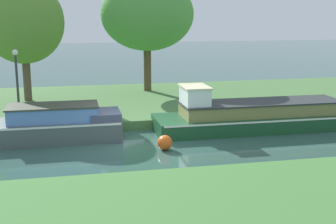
% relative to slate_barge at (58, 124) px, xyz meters
% --- Properties ---
extents(ground_plane, '(120.00, 120.00, 0.00)m').
position_rel_slate_barge_xyz_m(ground_plane, '(2.74, -1.20, -0.61)').
color(ground_plane, '#32554C').
extents(riverbank_far, '(72.00, 10.00, 0.40)m').
position_rel_slate_barge_xyz_m(riverbank_far, '(2.74, 5.80, -0.41)').
color(riverbank_far, '#48733D').
rests_on(riverbank_far, ground_plane).
extents(slate_barge, '(4.86, 1.93, 1.38)m').
position_rel_slate_barge_xyz_m(slate_barge, '(0.00, 0.00, 0.00)').
color(slate_barge, '#495658').
rests_on(slate_barge, ground_plane).
extents(forest_narrowboat, '(9.72, 2.32, 1.92)m').
position_rel_slate_barge_xyz_m(forest_narrowboat, '(8.45, -0.00, -0.05)').
color(forest_narrowboat, '#1B4B2A').
rests_on(forest_narrowboat, ground_plane).
extents(willow_tree_left, '(4.00, 3.77, 6.01)m').
position_rel_slate_barge_xyz_m(willow_tree_left, '(-1.64, 6.40, 3.72)').
color(willow_tree_left, brown).
rests_on(willow_tree_left, riverbank_far).
extents(willow_tree_centre, '(5.18, 4.21, 6.34)m').
position_rel_slate_barge_xyz_m(willow_tree_centre, '(4.83, 7.93, 4.09)').
color(willow_tree_centre, brown).
rests_on(willow_tree_centre, riverbank_far).
extents(lamp_post, '(0.24, 0.24, 2.89)m').
position_rel_slate_barge_xyz_m(lamp_post, '(-1.67, 2.56, 1.61)').
color(lamp_post, '#333338').
rests_on(lamp_post, riverbank_far).
extents(channel_buoy, '(0.53, 0.53, 0.53)m').
position_rel_slate_barge_xyz_m(channel_buoy, '(3.73, -2.12, -0.34)').
color(channel_buoy, '#E55919').
rests_on(channel_buoy, ground_plane).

